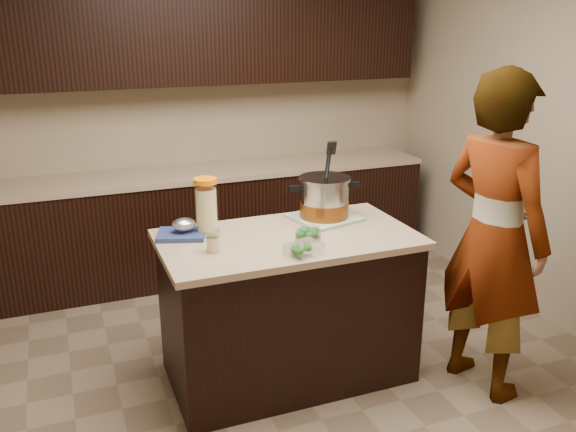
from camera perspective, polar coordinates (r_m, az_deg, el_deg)
name	(u,v)px	position (r m, az deg, el deg)	size (l,w,h in m)	color
ground_plane	(288,373)	(3.88, 0.00, -14.44)	(4.00, 4.00, 0.00)	brown
room_shell	(288,91)	(3.29, 0.00, 11.57)	(4.04, 4.04, 2.72)	tan
back_cabinets	(211,163)	(5.06, -7.22, 4.92)	(3.60, 0.63, 2.33)	black
island	(288,307)	(3.66, 0.00, -8.47)	(1.46, 0.81, 0.90)	black
dish_towel	(324,218)	(3.76, 3.39, -0.16)	(0.36, 0.36, 0.02)	#648C5E
stock_pot	(324,200)	(3.73, 3.42, 1.52)	(0.45, 0.36, 0.45)	#B7B7BC
lemonade_pitcher	(206,209)	(3.49, -7.64, 0.66)	(0.15, 0.15, 0.33)	#D9C885
mason_jar	(213,242)	(3.25, -7.04, -2.42)	(0.09, 0.09, 0.13)	#D9C885
broccoli_tub_left	(309,233)	(3.44, 2.02, -1.65)	(0.13, 0.13, 0.06)	silver
broccoli_tub_right	(306,236)	(3.40, 1.73, -1.90)	(0.15, 0.15, 0.06)	silver
broccoli_tub_rect	(304,250)	(3.20, 1.48, -3.16)	(0.21, 0.18, 0.06)	silver
blue_tray	(182,231)	(3.51, -9.85, -1.36)	(0.32, 0.28, 0.10)	navy
person	(494,237)	(3.57, 18.68, -1.84)	(0.68, 0.45, 1.86)	gray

